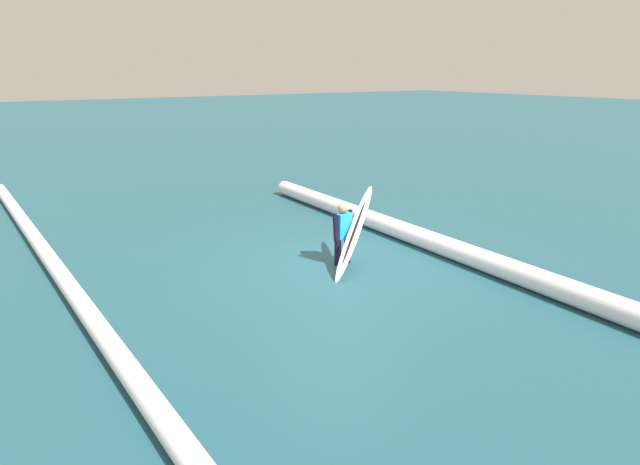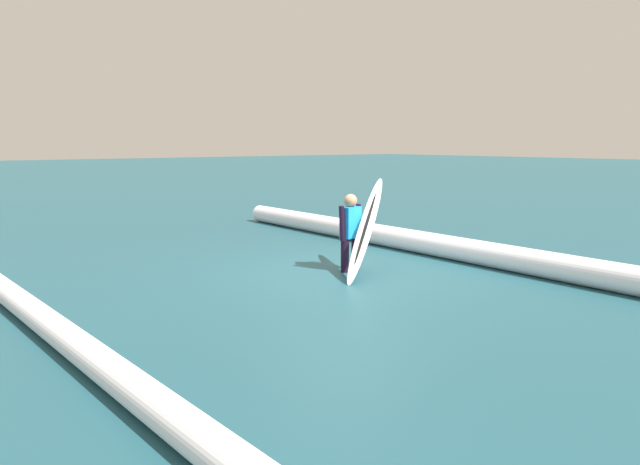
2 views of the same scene
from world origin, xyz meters
name	(u,v)px [view 2 (image 2 of 2)]	position (x,y,z in m)	size (l,w,h in m)	color
ground_plane	(342,271)	(0.00, 0.00, 0.00)	(142.62, 142.62, 0.00)	#1E4C57
surfer	(350,229)	(-0.08, -0.12, 0.73)	(0.25, 0.54, 1.31)	black
surfboard	(366,228)	(-0.41, -0.17, 0.77)	(1.19, 1.73, 1.56)	white
wave_crest_foreground	(474,252)	(-1.00, -2.27, 0.22)	(0.44, 0.44, 14.94)	white
wave_crest_midground	(51,326)	(-0.81, 4.91, 0.16)	(0.31, 0.31, 25.04)	white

